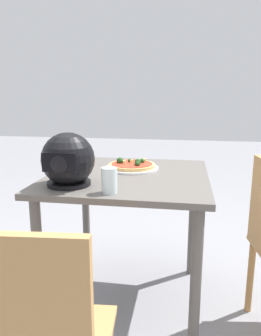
{
  "coord_description": "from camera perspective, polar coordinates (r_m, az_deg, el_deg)",
  "views": [
    {
      "loc": [
        -0.3,
        1.71,
        1.21
      ],
      "look_at": [
        -0.0,
        -0.06,
        0.8
      ],
      "focal_mm": 35.01,
      "sensor_mm": 36.0,
      "label": 1
    }
  ],
  "objects": [
    {
      "name": "pizza_plate",
      "position": [
        1.91,
        0.37,
        0.01
      ],
      "size": [
        0.31,
        0.31,
        0.01
      ],
      "primitive_type": "cylinder",
      "color": "white",
      "rests_on": "dining_table"
    },
    {
      "name": "drinking_glass",
      "position": [
        1.44,
        -3.7,
        -2.16
      ],
      "size": [
        0.07,
        0.07,
        0.11
      ],
      "primitive_type": "cylinder",
      "color": "silver",
      "rests_on": "dining_table"
    },
    {
      "name": "pizza",
      "position": [
        1.9,
        0.36,
        0.56
      ],
      "size": [
        0.27,
        0.27,
        0.05
      ],
      "color": "tan",
      "rests_on": "pizza_plate"
    },
    {
      "name": "dining_table",
      "position": [
        1.82,
        -0.39,
        -4.49
      ],
      "size": [
        0.86,
        0.88,
        0.78
      ],
      "color": "#5B5651",
      "rests_on": "ground"
    },
    {
      "name": "motorcycle_helmet",
      "position": [
        1.57,
        -10.83,
        1.31
      ],
      "size": [
        0.25,
        0.25,
        0.25
      ],
      "color": "black",
      "rests_on": "dining_table"
    },
    {
      "name": "ground_plane",
      "position": [
        2.11,
        -0.36,
        -22.01
      ],
      "size": [
        14.0,
        14.0,
        0.0
      ],
      "primitive_type": "plane",
      "color": "gray"
    }
  ]
}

